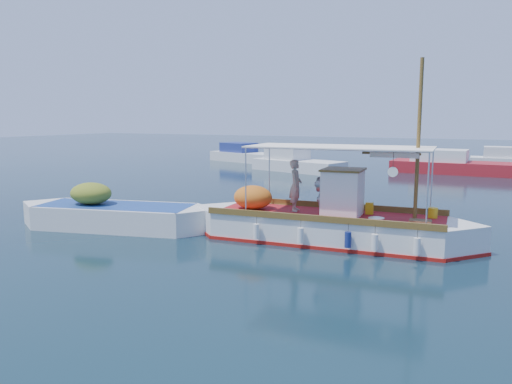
% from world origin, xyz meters
% --- Properties ---
extents(ground, '(160.00, 160.00, 0.00)m').
position_xyz_m(ground, '(0.00, 0.00, 0.00)').
color(ground, black).
rests_on(ground, ground).
extents(fishing_caique, '(9.16, 2.93, 5.60)m').
position_xyz_m(fishing_caique, '(0.52, 0.77, 0.49)').
color(fishing_caique, white).
rests_on(fishing_caique, ground).
extents(dinghy, '(7.11, 3.18, 1.78)m').
position_xyz_m(dinghy, '(-6.60, -0.70, 0.37)').
color(dinghy, white).
rests_on(dinghy, ground).
extents(bg_boat_nw, '(7.09, 4.17, 1.80)m').
position_xyz_m(bg_boat_nw, '(-7.67, 19.16, 0.49)').
color(bg_boat_nw, silver).
rests_on(bg_boat_nw, ground).
extents(bg_boat_n, '(8.97, 3.08, 1.80)m').
position_xyz_m(bg_boat_n, '(2.61, 22.56, 0.49)').
color(bg_boat_n, maroon).
rests_on(bg_boat_n, ground).
extents(bg_boat_far_w, '(7.55, 4.50, 1.80)m').
position_xyz_m(bg_boat_far_w, '(-14.34, 24.33, 0.49)').
color(bg_boat_far_w, silver).
rests_on(bg_boat_far_w, ground).
extents(bg_boat_far_n, '(6.02, 2.16, 1.80)m').
position_xyz_m(bg_boat_far_n, '(6.07, 27.91, 0.49)').
color(bg_boat_far_n, silver).
rests_on(bg_boat_far_n, ground).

